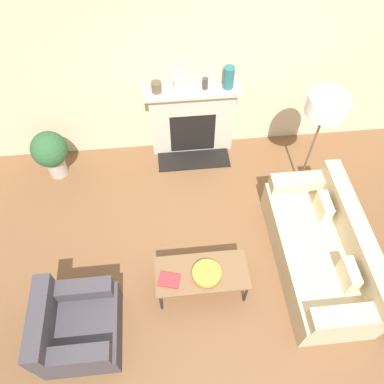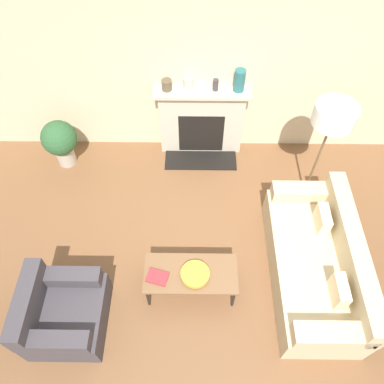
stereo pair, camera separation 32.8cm
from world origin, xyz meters
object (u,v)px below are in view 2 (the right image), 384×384
Objects in this scene: armchair_near at (62,313)px; potted_plant at (60,140)px; floor_lamp at (333,121)px; mantel_vase_center_left at (188,84)px; bowl at (195,274)px; couch at (317,264)px; mantel_vase_left at (167,85)px; mantel_vase_right at (239,81)px; book at (157,277)px; coffee_table at (191,274)px; mantel_vase_center_right at (216,85)px; fireplace at (201,122)px.

armchair_near is 2.53m from potted_plant.
floor_lamp is 8.52× the size of mantel_vase_center_left.
mantel_vase_center_left reaches higher than bowl.
couch is at bearing -28.31° from potted_plant.
mantel_vase_left is 1.78m from potted_plant.
bowl is at bearing -74.78° from armchair_near.
couch is 6.43× the size of mantel_vase_right.
mantel_vase_center_left is at bearing 180.00° from mantel_vase_right.
mantel_vase_left reaches higher than potted_plant.
mantel_vase_right reaches higher than mantel_vase_center_left.
potted_plant is (-3.57, 0.57, -0.94)m from floor_lamp.
mantel_vase_left is at bearing 180.00° from mantel_vase_center_left.
book is 2.55m from mantel_vase_left.
mantel_vase_center_left is at bearing 91.58° from coffee_table.
mantel_vase_center_right is at bearing 82.72° from coffee_table.
mantel_vase_left is at bearing 155.81° from floor_lamp.
potted_plant is at bearing -171.36° from fireplace.
coffee_table is at bearing -137.85° from floor_lamp.
book is (1.04, 0.37, 0.16)m from armchair_near.
mantel_vase_left is at bearing 104.69° from book.
mantel_vase_center_left is 0.61× the size of mantel_vase_right.
fireplace is 2.09m from potted_plant.
mantel_vase_center_left is (0.29, 0.00, 0.02)m from mantel_vase_left.
bowl is 2.00× the size of mantel_vase_center_right.
floor_lamp reaches higher than armchair_near.
coffee_table is at bearing -82.73° from couch.
mantel_vase_left reaches higher than coffee_table.
mantel_vase_right is at bearing 138.60° from floor_lamp.
fireplace is at bearing -147.65° from couch.
fireplace is at bearing 149.75° from floor_lamp.
couch is 1.24× the size of floor_lamp.
mantel_vase_left is at bearing 178.28° from fireplace.
fireplace is 1.54× the size of armchair_near.
fireplace is 1.94m from floor_lamp.
mantel_vase_center_right reaches higher than book.
floor_lamp is at bearing -57.94° from armchair_near.
fireplace is at bearing -178.32° from mantel_vase_right.
floor_lamp reaches higher than book.
book is (-1.87, -0.25, 0.13)m from couch.
potted_plant is at bearing -168.28° from mantel_vase_left.
mantel_vase_center_left is at bearing 92.72° from bowl.
floor_lamp is 1.93m from mantel_vase_center_left.
fireplace is at bearing 8.64° from potted_plant.
fireplace reaches higher than couch.
mantel_vase_center_right is at bearing 83.97° from bowl.
mantel_vase_left is at bearing 98.57° from coffee_table.
mantel_vase_center_right is (0.37, 0.00, -0.01)m from mantel_vase_center_left.
mantel_vase_center_right reaches higher than potted_plant.
mantel_vase_center_right is at bearing 0.00° from mantel_vase_left.
book is at bearing -70.34° from armchair_near.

